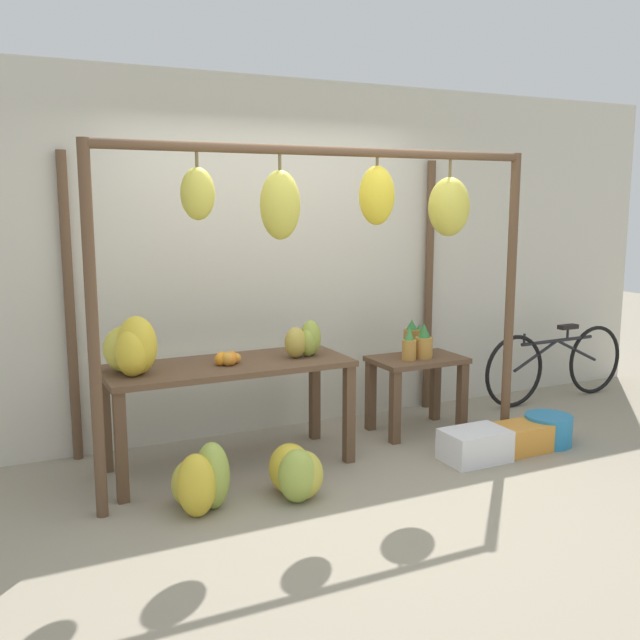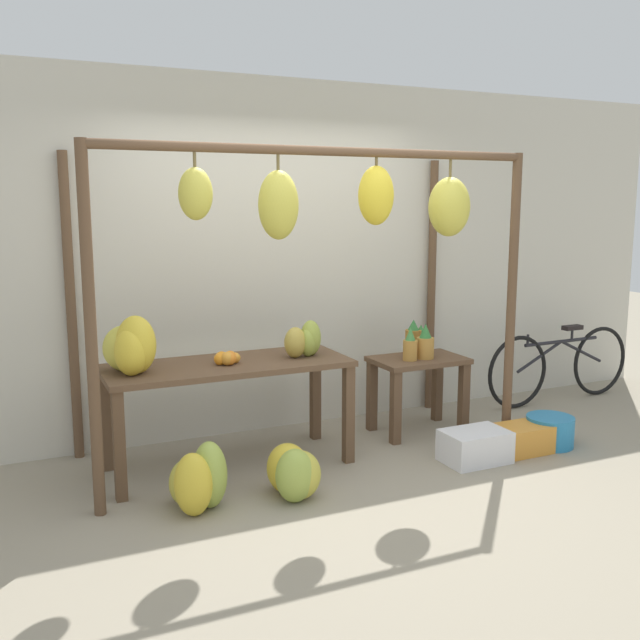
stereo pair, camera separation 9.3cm
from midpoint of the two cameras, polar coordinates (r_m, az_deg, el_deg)
The scene contains 15 objects.
ground_plane at distance 4.73m, azimuth 3.10°, elevation -13.57°, with size 20.00×20.00×0.00m, color gray.
shop_wall_back at distance 5.73m, azimuth -3.81°, elevation 4.96°, with size 8.00×0.08×2.80m.
stall_awning at distance 4.85m, azimuth 1.87°, elevation 7.09°, with size 3.10×1.24×2.19m.
display_table_main at distance 4.99m, azimuth -6.85°, elevation -4.61°, with size 1.69×0.67×0.75m.
display_table_side at distance 5.80m, azimuth 8.30°, elevation -4.51°, with size 0.73×0.47×0.61m.
banana_pile_on_table at distance 4.75m, azimuth -14.35°, elevation -2.15°, with size 0.40×0.47×0.38m.
orange_pile at distance 4.91m, azimuth -6.99°, elevation -3.05°, with size 0.19×0.16×0.09m.
pineapple_cluster at distance 5.82m, azimuth 8.30°, elevation -1.75°, with size 0.36×0.35×0.28m.
banana_pile_ground_left at distance 4.46m, azimuth -9.11°, elevation -12.53°, with size 0.41×0.44×0.42m.
banana_pile_ground_right at distance 4.58m, azimuth -1.52°, elevation -12.11°, with size 0.37×0.45×0.34m.
fruit_crate_white at distance 5.31m, azimuth 12.79°, elevation -9.82°, with size 0.46×0.32×0.23m.
blue_bucket at distance 5.80m, azimuth 18.35°, elevation -8.43°, with size 0.36×0.36×0.23m.
parked_bicycle at distance 7.02m, azimuth 19.03°, elevation -3.39°, with size 1.69×0.09×0.71m.
papaya_pile at distance 5.11m, azimuth -0.73°, elevation -1.65°, with size 0.35×0.25×0.26m.
fruit_crate_purple at distance 5.59m, azimuth 16.24°, elevation -9.11°, with size 0.42×0.29×0.21m.
Camera 2 is at (-2.01, -3.86, 1.85)m, focal length 40.00 mm.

